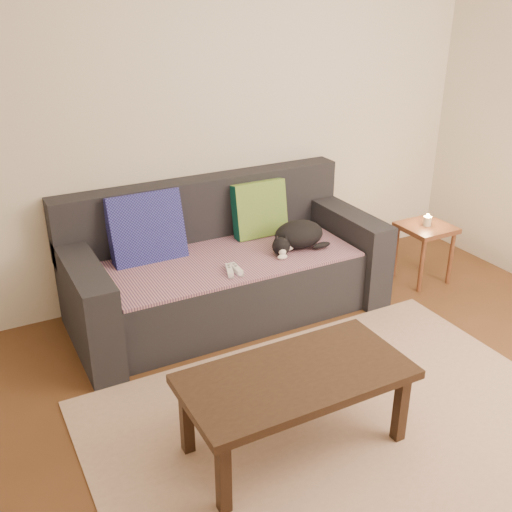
# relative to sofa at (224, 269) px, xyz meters

# --- Properties ---
(ground) EXTENTS (4.50, 4.50, 0.00)m
(ground) POSITION_rel_sofa_xyz_m (0.00, -1.57, -0.31)
(ground) COLOR brown
(ground) RESTS_ON ground
(back_wall) EXTENTS (4.50, 0.04, 2.60)m
(back_wall) POSITION_rel_sofa_xyz_m (0.00, 0.43, 0.99)
(back_wall) COLOR beige
(back_wall) RESTS_ON ground
(sofa) EXTENTS (2.10, 0.94, 0.87)m
(sofa) POSITION_rel_sofa_xyz_m (0.00, 0.00, 0.00)
(sofa) COLOR #232328
(sofa) RESTS_ON ground
(throw_blanket) EXTENTS (1.66, 0.74, 0.02)m
(throw_blanket) POSITION_rel_sofa_xyz_m (0.00, -0.09, 0.12)
(throw_blanket) COLOR #462B50
(throw_blanket) RESTS_ON sofa
(cushion_navy) EXTENTS (0.49, 0.25, 0.50)m
(cushion_navy) POSITION_rel_sofa_xyz_m (-0.47, 0.17, 0.32)
(cushion_navy) COLOR #151354
(cushion_navy) RESTS_ON throw_blanket
(cushion_green) EXTENTS (0.39, 0.17, 0.40)m
(cushion_green) POSITION_rel_sofa_xyz_m (0.36, 0.17, 0.32)
(cushion_green) COLOR #0A4539
(cushion_green) RESTS_ON throw_blanket
(cat) EXTENTS (0.45, 0.34, 0.18)m
(cat) POSITION_rel_sofa_xyz_m (0.48, -0.17, 0.22)
(cat) COLOR black
(cat) RESTS_ON throw_blanket
(wii_remote_a) EXTENTS (0.05, 0.15, 0.03)m
(wii_remote_a) POSITION_rel_sofa_xyz_m (-0.05, -0.30, 0.15)
(wii_remote_a) COLOR white
(wii_remote_a) RESTS_ON throw_blanket
(wii_remote_b) EXTENTS (0.08, 0.15, 0.03)m
(wii_remote_b) POSITION_rel_sofa_xyz_m (-0.10, -0.30, 0.15)
(wii_remote_b) COLOR white
(wii_remote_b) RESTS_ON throw_blanket
(side_table) EXTENTS (0.36, 0.36, 0.45)m
(side_table) POSITION_rel_sofa_xyz_m (1.53, -0.29, 0.06)
(side_table) COLOR brown
(side_table) RESTS_ON ground
(candle) EXTENTS (0.06, 0.06, 0.09)m
(candle) POSITION_rel_sofa_xyz_m (1.53, -0.29, 0.18)
(candle) COLOR beige
(candle) RESTS_ON side_table
(rug) EXTENTS (2.50, 1.80, 0.01)m
(rug) POSITION_rel_sofa_xyz_m (0.00, -1.42, -0.30)
(rug) COLOR tan
(rug) RESTS_ON ground
(coffee_table) EXTENTS (1.09, 0.54, 0.44)m
(coffee_table) POSITION_rel_sofa_xyz_m (-0.28, -1.40, 0.07)
(coffee_table) COLOR black
(coffee_table) RESTS_ON rug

